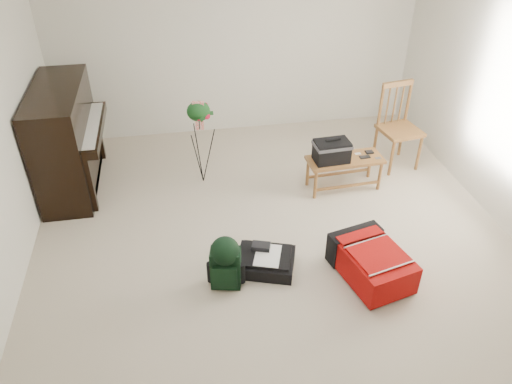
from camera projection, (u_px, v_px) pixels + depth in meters
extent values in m
cube|color=#BEAF99|center=(277.00, 246.00, 5.21)|extent=(5.00, 5.50, 0.01)
cube|color=silver|center=(236.00, 44.00, 6.73)|extent=(5.00, 0.04, 2.50)
cube|color=black|center=(65.00, 139.00, 5.83)|extent=(0.55, 1.50, 1.25)
cube|color=black|center=(90.00, 129.00, 5.81)|extent=(0.28, 1.30, 0.10)
cube|color=white|center=(89.00, 125.00, 5.79)|extent=(0.22, 1.20, 0.02)
cube|color=black|center=(80.00, 180.00, 6.16)|extent=(0.45, 1.30, 0.10)
cube|color=#976331|center=(345.00, 160.00, 5.91)|extent=(0.92, 0.41, 0.04)
cylinder|color=#976331|center=(314.00, 184.00, 5.85)|extent=(0.04, 0.04, 0.37)
cylinder|color=#976331|center=(308.00, 171.00, 6.08)|extent=(0.04, 0.04, 0.37)
cylinder|color=#976331|center=(380.00, 177.00, 5.96)|extent=(0.04, 0.04, 0.37)
cylinder|color=#976331|center=(371.00, 165.00, 6.20)|extent=(0.04, 0.04, 0.37)
cube|color=#976331|center=(400.00, 130.00, 6.28)|extent=(0.54, 0.54, 0.04)
cylinder|color=#976331|center=(388.00, 158.00, 6.24)|extent=(0.04, 0.04, 0.48)
cylinder|color=#976331|center=(376.00, 142.00, 6.56)|extent=(0.04, 0.04, 0.48)
cylinder|color=#976331|center=(418.00, 155.00, 6.30)|extent=(0.04, 0.04, 0.48)
cylinder|color=#976331|center=(405.00, 140.00, 6.62)|extent=(0.04, 0.04, 0.48)
cube|color=#976331|center=(400.00, 84.00, 6.13)|extent=(0.42, 0.11, 0.07)
cylinder|color=#976331|center=(382.00, 105.00, 6.26)|extent=(0.04, 0.04, 0.58)
cylinder|color=#976331|center=(412.00, 102.00, 6.31)|extent=(0.04, 0.04, 0.58)
cube|color=red|center=(372.00, 263.00, 4.75)|extent=(0.69, 0.88, 0.30)
cube|color=black|center=(361.00, 243.00, 4.99)|extent=(0.57, 0.30, 0.32)
cube|color=red|center=(376.00, 254.00, 4.61)|extent=(0.56, 0.54, 0.02)
cube|color=silver|center=(385.00, 270.00, 4.43)|extent=(0.48, 0.13, 0.01)
cube|color=black|center=(266.00, 262.00, 4.91)|extent=(0.67, 0.60, 0.13)
cube|color=black|center=(266.00, 256.00, 4.87)|extent=(0.58, 0.51, 0.03)
cube|color=white|center=(268.00, 255.00, 4.84)|extent=(0.34, 0.39, 0.01)
cube|color=black|center=(259.00, 248.00, 4.88)|extent=(0.20, 0.16, 0.06)
cube|color=black|center=(226.00, 268.00, 4.64)|extent=(0.31, 0.22, 0.42)
cube|color=black|center=(227.00, 277.00, 4.57)|extent=(0.23, 0.09, 0.24)
sphere|color=black|center=(225.00, 251.00, 4.52)|extent=(0.27, 0.27, 0.27)
cube|color=black|center=(218.00, 262.00, 4.71)|extent=(0.04, 0.04, 0.37)
cube|color=black|center=(231.00, 261.00, 4.73)|extent=(0.04, 0.04, 0.37)
cylinder|color=black|center=(199.00, 118.00, 5.75)|extent=(0.01, 0.01, 0.29)
ellipsoid|color=#184C1C|center=(198.00, 111.00, 5.70)|extent=(0.27, 0.19, 0.25)
cube|color=red|center=(198.00, 105.00, 5.64)|extent=(0.14, 0.06, 0.08)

